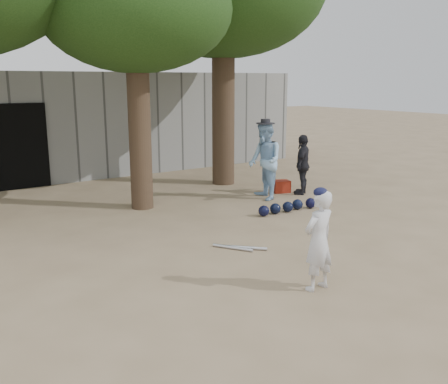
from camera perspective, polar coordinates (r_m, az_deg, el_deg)
ground at (r=7.47m, az=0.56°, el=-9.11°), size 70.00×70.00×0.00m
boy_player at (r=6.78m, az=10.76°, el=-5.48°), size 0.53×0.37×1.38m
spectator_blue at (r=11.75m, az=4.69°, el=3.53°), size 0.91×1.04×1.83m
spectator_dark at (r=12.44m, az=8.98°, el=3.12°), size 0.92×0.79×1.48m
red_bag at (r=12.66m, az=6.52°, el=0.65°), size 0.50×0.43×0.30m
back_building at (r=16.55m, az=-20.62°, el=7.47°), size 16.00×5.24×3.00m
helmet_row at (r=10.79m, az=7.25°, el=-1.68°), size 1.51×0.31×0.23m
bat_pile at (r=8.41m, az=1.76°, el=-6.37°), size 0.66×0.72×0.06m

